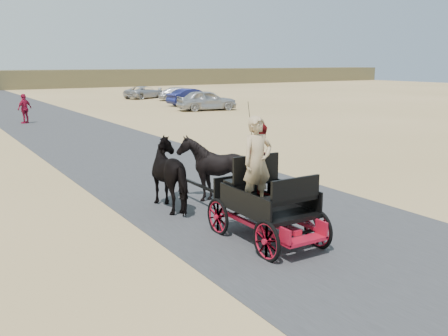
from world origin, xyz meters
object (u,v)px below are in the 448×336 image
horse_right (213,169)px  car_a (207,100)px  pedestrian (25,109)px  carriage (266,223)px  car_b (192,97)px  car_d (144,92)px  horse_left (175,174)px  car_c (181,94)px

horse_right → car_a: horse_right is taller
pedestrian → carriage: bearing=55.3°
pedestrian → car_b: (14.03, 5.61, -0.18)m
car_b → car_a: bearing=162.0°
car_d → pedestrian: bearing=112.3°
horse_left → car_c: horse_left is taller
pedestrian → car_c: pedestrian is taller
carriage → car_b: size_ratio=0.58×
car_c → car_d: size_ratio=0.98×
carriage → car_d: 40.35m
car_b → horse_left: bearing=147.3°
car_a → car_d: 13.73m
car_d → car_c: bearing=177.5°
carriage → car_d: (13.49, 38.03, 0.23)m
horse_right → car_b: (13.17, 25.60, -0.16)m
horse_right → horse_left: bearing=0.0°
car_c → car_a: bearing=-169.4°
car_a → car_d: (0.87, 13.70, -0.15)m
horse_right → car_d: size_ratio=0.40×
horse_left → car_d: bearing=-111.8°
horse_left → car_b: bearing=-119.1°
carriage → car_a: 27.40m
car_b → car_d: (-0.23, 9.42, -0.09)m
pedestrian → car_a: bearing=150.4°
carriage → car_b: 31.72m
pedestrian → car_c: bearing=179.0°
car_a → horse_left: bearing=158.7°
car_b → car_c: size_ratio=1.00×
car_b → horse_right: bearing=149.2°
carriage → car_c: 37.00m
horse_left → horse_right: 1.10m
carriage → pedestrian: (-0.31, 22.99, 0.50)m
car_c → car_b: bearing=-170.7°
carriage → pedestrian: 23.00m
horse_left → car_b: size_ratio=0.48×
horse_right → car_c: 34.05m
horse_right → car_d: 37.34m
horse_right → carriage: bearing=79.6°
carriage → car_c: size_ratio=0.58×
horse_right → car_b: 28.79m
horse_right → car_c: horse_right is taller
pedestrian → car_d: bearing=-168.0°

